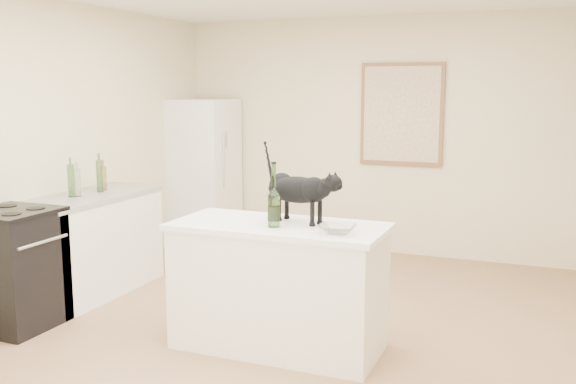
# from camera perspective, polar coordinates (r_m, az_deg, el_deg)

# --- Properties ---
(floor) EXTENTS (5.50, 5.50, 0.00)m
(floor) POSITION_cam_1_polar(r_m,az_deg,el_deg) (5.00, -0.96, -12.40)
(floor) COLOR #997151
(floor) RESTS_ON ground
(wall_back) EXTENTS (4.50, 0.00, 4.50)m
(wall_back) POSITION_cam_1_polar(r_m,az_deg,el_deg) (7.28, 7.62, 4.86)
(wall_back) COLOR beige
(wall_back) RESTS_ON ground
(wall_left) EXTENTS (0.00, 5.50, 5.50)m
(wall_left) POSITION_cam_1_polar(r_m,az_deg,el_deg) (5.94, -21.42, 3.34)
(wall_left) COLOR beige
(wall_left) RESTS_ON ground
(island_base) EXTENTS (1.44, 0.67, 0.86)m
(island_base) POSITION_cam_1_polar(r_m,az_deg,el_deg) (4.65, -0.81, -8.49)
(island_base) COLOR white
(island_base) RESTS_ON floor
(island_top) EXTENTS (1.50, 0.70, 0.04)m
(island_top) POSITION_cam_1_polar(r_m,az_deg,el_deg) (4.53, -0.83, -3.05)
(island_top) COLOR white
(island_top) RESTS_ON island_base
(left_cabinets) EXTENTS (0.60, 1.40, 0.86)m
(left_cabinets) POSITION_cam_1_polar(r_m,az_deg,el_deg) (6.10, -16.94, -4.57)
(left_cabinets) COLOR white
(left_cabinets) RESTS_ON floor
(left_countertop) EXTENTS (0.62, 1.44, 0.04)m
(left_countertop) POSITION_cam_1_polar(r_m,az_deg,el_deg) (6.01, -17.14, -0.40)
(left_countertop) COLOR gray
(left_countertop) RESTS_ON left_cabinets
(stove) EXTENTS (0.60, 0.60, 0.90)m
(stove) POSITION_cam_1_polar(r_m,az_deg,el_deg) (5.46, -22.95, -6.32)
(stove) COLOR black
(stove) RESTS_ON floor
(fridge) EXTENTS (0.68, 0.68, 1.70)m
(fridge) POSITION_cam_1_polar(r_m,az_deg,el_deg) (7.69, -7.44, 1.73)
(fridge) COLOR white
(fridge) RESTS_ON floor
(artwork_frame) EXTENTS (0.90, 0.03, 1.10)m
(artwork_frame) POSITION_cam_1_polar(r_m,az_deg,el_deg) (7.16, 9.93, 6.74)
(artwork_frame) COLOR brown
(artwork_frame) RESTS_ON wall_back
(artwork_canvas) EXTENTS (0.82, 0.00, 1.02)m
(artwork_canvas) POSITION_cam_1_polar(r_m,az_deg,el_deg) (7.15, 9.90, 6.74)
(artwork_canvas) COLOR beige
(artwork_canvas) RESTS_ON wall_back
(black_cat) EXTENTS (0.62, 0.34, 0.41)m
(black_cat) POSITION_cam_1_polar(r_m,az_deg,el_deg) (4.54, 0.89, -0.11)
(black_cat) COLOR black
(black_cat) RESTS_ON island_top
(wine_bottle) EXTENTS (0.11, 0.11, 0.39)m
(wine_bottle) POSITION_cam_1_polar(r_m,az_deg,el_deg) (4.39, -1.25, -0.57)
(wine_bottle) COLOR #285A24
(wine_bottle) RESTS_ON island_top
(glass_bowl) EXTENTS (0.27, 0.27, 0.06)m
(glass_bowl) POSITION_cam_1_polar(r_m,az_deg,el_deg) (4.23, 4.38, -3.27)
(glass_bowl) COLOR silver
(glass_bowl) RESTS_ON island_top
(fridge_paper) EXTENTS (0.05, 0.14, 0.19)m
(fridge_paper) POSITION_cam_1_polar(r_m,az_deg,el_deg) (7.47, -5.24, 4.66)
(fridge_paper) COLOR white
(fridge_paper) RESTS_ON fridge
(counter_bottle_cluster) EXTENTS (0.12, 0.47, 0.29)m
(counter_bottle_cluster) POSITION_cam_1_polar(r_m,az_deg,el_deg) (6.03, -17.20, 1.07)
(counter_bottle_cluster) COLOR #1A501B
(counter_bottle_cluster) RESTS_ON left_countertop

